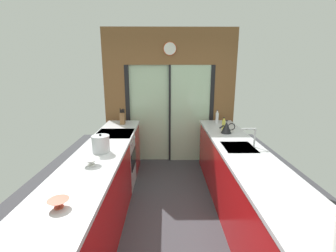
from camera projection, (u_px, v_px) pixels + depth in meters
name	position (u px, v px, depth m)	size (l,w,h in m)	color
ground_plane	(172.00, 207.00, 3.41)	(5.04, 7.60, 0.02)	#38383D
back_wall_unit	(170.00, 89.00, 4.79)	(2.64, 0.12, 2.70)	brown
left_counter_run	(97.00, 195.00, 2.83)	(0.62, 3.80, 0.92)	#AD0C0F
right_counter_run	(244.00, 187.00, 3.02)	(0.62, 3.80, 0.92)	#AD0C0F
sink_faucet	(252.00, 134.00, 3.11)	(0.19, 0.02, 0.26)	#B7BABC
oven_range	(116.00, 160.00, 3.92)	(0.60, 0.60, 0.92)	#B7BABC
mixing_bowl_near	(59.00, 203.00, 1.78)	(0.16, 0.16, 0.07)	#BC4C38
mixing_bowl_far	(91.00, 162.00, 2.56)	(0.18, 0.18, 0.07)	silver
knife_block	(122.00, 118.00, 4.41)	(0.09, 0.14, 0.29)	brown
stock_pot	(101.00, 144.00, 2.94)	(0.22, 0.22, 0.24)	#B7BABC
kettle	(227.00, 127.00, 3.79)	(0.26, 0.17, 0.22)	black
soap_bottle_near	(224.00, 125.00, 3.97)	(0.06, 0.06, 0.22)	#D1CC4C
soap_bottle_far	(217.00, 117.00, 4.48)	(0.06, 0.06, 0.25)	silver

